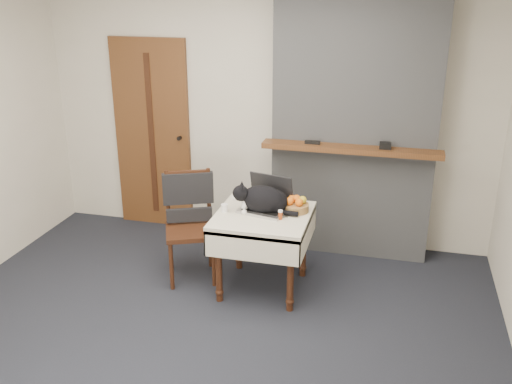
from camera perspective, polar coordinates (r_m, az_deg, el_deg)
ground at (r=4.43m, az=-5.56°, el=-14.57°), size 4.50×4.50×0.00m
room_shell at (r=4.14m, az=-4.23°, el=9.65°), size 4.52×4.01×2.61m
door at (r=6.11m, az=-10.31°, el=5.63°), size 0.82×0.10×2.00m
chimney at (r=5.40m, az=9.82°, el=6.93°), size 1.62×0.48×2.60m
side_table at (r=4.81m, az=0.70°, el=-3.44°), size 0.78×0.78×0.70m
laptop at (r=4.83m, az=1.08°, el=-0.93°), size 0.45×0.41×0.29m
cat at (r=4.75m, az=0.81°, el=-0.77°), size 0.57×0.31×0.27m
cream_jar at (r=4.80m, az=-3.17°, el=-1.60°), size 0.06×0.06×0.06m
pill_bottle at (r=4.64m, az=2.46°, el=-2.27°), size 0.04×0.04×0.08m
fruit_basket at (r=4.81m, az=3.98°, el=-1.32°), size 0.23×0.23×0.13m
desk_clutter at (r=4.75m, az=2.85°, el=-2.22°), size 0.13×0.02×0.01m
chair at (r=5.09m, az=-6.69°, el=-1.80°), size 0.57×0.56×0.97m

